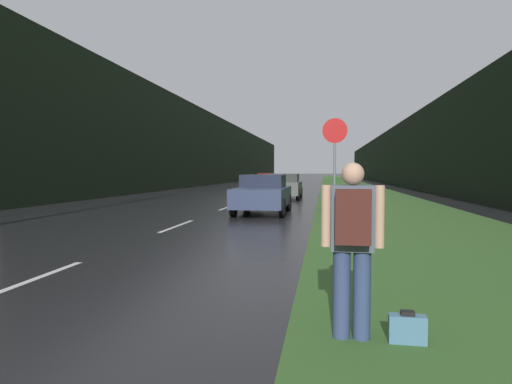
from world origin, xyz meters
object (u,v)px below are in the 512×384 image
(car_passing_far, at_px, (284,186))
(car_oncoming, at_px, (266,179))
(car_passing_near, at_px, (263,194))
(suitcase, at_px, (407,329))
(stop_sign, at_px, (335,160))
(hitchhiker_with_backpack, at_px, (352,239))

(car_passing_far, bearing_deg, car_oncoming, -80.14)
(car_passing_near, relative_size, car_oncoming, 1.14)
(car_passing_near, xyz_separation_m, car_passing_far, (0.00, 9.30, -0.01))
(suitcase, distance_m, car_passing_far, 22.63)
(car_passing_far, xyz_separation_m, car_oncoming, (-3.97, 22.87, -0.01))
(stop_sign, height_order, car_passing_near, stop_sign)
(hitchhiker_with_backpack, xyz_separation_m, suitcase, (0.52, -0.02, -0.84))
(hitchhiker_with_backpack, bearing_deg, car_passing_far, 98.56)
(stop_sign, bearing_deg, hitchhiker_with_backpack, -90.14)
(car_oncoming, bearing_deg, hitchhiker_with_backpack, -81.71)
(stop_sign, bearing_deg, car_oncoming, 100.39)
(hitchhiker_with_backpack, relative_size, car_passing_near, 0.38)
(hitchhiker_with_backpack, bearing_deg, suitcase, 0.16)
(suitcase, xyz_separation_m, car_oncoming, (-7.11, 45.27, 0.60))
(hitchhiker_with_backpack, xyz_separation_m, car_passing_far, (-2.62, 22.38, -0.24))
(suitcase, distance_m, car_passing_near, 13.49)
(stop_sign, relative_size, car_passing_far, 0.72)
(car_passing_near, height_order, car_oncoming, car_passing_near)
(hitchhiker_with_backpack, distance_m, car_passing_far, 22.54)
(stop_sign, xyz_separation_m, hitchhiker_with_backpack, (-0.02, -9.16, -0.98))
(hitchhiker_with_backpack, xyz_separation_m, car_oncoming, (-6.60, 45.25, -0.24))
(car_passing_far, distance_m, car_oncoming, 23.21)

